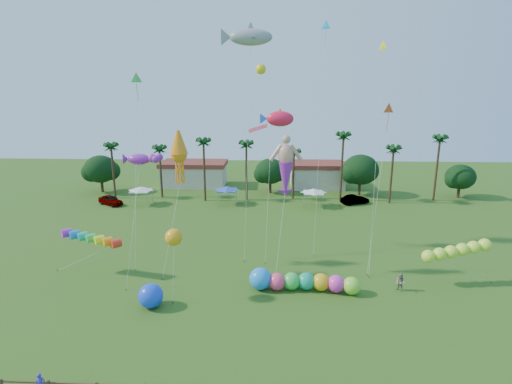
{
  "coord_description": "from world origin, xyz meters",
  "views": [
    {
      "loc": [
        1.66,
        -26.17,
        18.22
      ],
      "look_at": [
        0.0,
        10.0,
        9.0
      ],
      "focal_mm": 28.0,
      "sensor_mm": 36.0,
      "label": 1
    }
  ],
  "objects_px": {
    "caterpillar_inflatable": "(300,282)",
    "car_a": "(111,200)",
    "car_b": "(355,200)",
    "spectator_b": "(400,282)",
    "blue_ball": "(151,296)"
  },
  "relations": [
    {
      "from": "car_a",
      "to": "car_b",
      "type": "xyz_separation_m",
      "value": [
        40.17,
        2.32,
        -0.03
      ]
    },
    {
      "from": "car_a",
      "to": "caterpillar_inflatable",
      "type": "distance_m",
      "value": 40.27
    },
    {
      "from": "blue_ball",
      "to": "spectator_b",
      "type": "bearing_deg",
      "value": 9.8
    },
    {
      "from": "caterpillar_inflatable",
      "to": "spectator_b",
      "type": "bearing_deg",
      "value": 4.74
    },
    {
      "from": "car_b",
      "to": "caterpillar_inflatable",
      "type": "relative_size",
      "value": 0.45
    },
    {
      "from": "caterpillar_inflatable",
      "to": "blue_ball",
      "type": "bearing_deg",
      "value": -161.39
    },
    {
      "from": "car_a",
      "to": "blue_ball",
      "type": "relative_size",
      "value": 2.18
    },
    {
      "from": "spectator_b",
      "to": "blue_ball",
      "type": "relative_size",
      "value": 0.83
    },
    {
      "from": "car_b",
      "to": "spectator_b",
      "type": "height_order",
      "value": "spectator_b"
    },
    {
      "from": "car_b",
      "to": "spectator_b",
      "type": "relative_size",
      "value": 2.61
    },
    {
      "from": "caterpillar_inflatable",
      "to": "car_a",
      "type": "bearing_deg",
      "value": 139.8
    },
    {
      "from": "spectator_b",
      "to": "caterpillar_inflatable",
      "type": "distance_m",
      "value": 9.36
    },
    {
      "from": "spectator_b",
      "to": "blue_ball",
      "type": "xyz_separation_m",
      "value": [
        -22.39,
        -3.86,
        0.18
      ]
    },
    {
      "from": "car_a",
      "to": "blue_ball",
      "type": "distance_m",
      "value": 35.22
    },
    {
      "from": "spectator_b",
      "to": "caterpillar_inflatable",
      "type": "bearing_deg",
      "value": -128.04
    }
  ]
}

